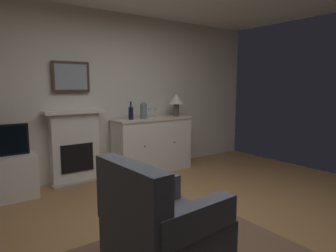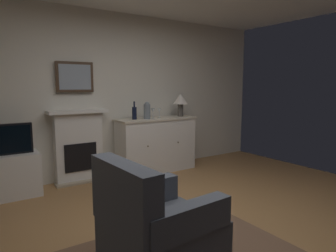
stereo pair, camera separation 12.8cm
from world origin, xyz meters
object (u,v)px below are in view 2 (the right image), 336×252
at_px(table_lamp, 180,101).
at_px(wine_bottle, 134,113).
at_px(framed_picture, 75,77).
at_px(wine_glass_center, 159,111).
at_px(sideboard_cabinet, 156,144).
at_px(armchair, 155,225).
at_px(fireplace_unit, 79,146).
at_px(wine_glass_left, 153,111).
at_px(tv_set, 6,140).
at_px(tv_cabinet, 9,176).
at_px(vase_decorative, 147,110).

xyz_separation_m(table_lamp, wine_bottle, (-0.91, 0.01, -0.17)).
bearing_deg(table_lamp, wine_bottle, 179.40).
bearing_deg(framed_picture, wine_glass_center, -11.22).
bearing_deg(sideboard_cabinet, framed_picture, 170.05).
bearing_deg(table_lamp, armchair, -129.52).
distance_m(fireplace_unit, wine_bottle, 1.00).
bearing_deg(table_lamp, wine_glass_left, -178.60).
distance_m(tv_set, armchair, 2.53).
bearing_deg(armchair, framed_picture, 85.79).
distance_m(wine_glass_left, tv_set, 2.19).
relative_size(wine_bottle, tv_set, 0.47).
relative_size(fireplace_unit, wine_glass_left, 6.67).
height_order(table_lamp, wine_bottle, table_lamp).
distance_m(table_lamp, wine_bottle, 0.93).
bearing_deg(wine_glass_center, framed_picture, 168.78).
bearing_deg(framed_picture, tv_cabinet, -167.99).
bearing_deg(wine_bottle, sideboard_cabinet, -1.37).
distance_m(sideboard_cabinet, armchair, 2.80).
distance_m(sideboard_cabinet, wine_bottle, 0.69).
bearing_deg(table_lamp, framed_picture, 172.86).
bearing_deg(wine_glass_left, framed_picture, 168.87).
bearing_deg(wine_glass_left, sideboard_cabinet, 11.83).
distance_m(framed_picture, wine_bottle, 1.05).
xyz_separation_m(fireplace_unit, table_lamp, (1.78, -0.18, 0.65)).
xyz_separation_m(wine_glass_center, tv_set, (-2.29, 0.03, -0.26)).
relative_size(wine_glass_left, tv_cabinet, 0.22).
bearing_deg(vase_decorative, tv_set, 178.83).
bearing_deg(armchair, table_lamp, 50.48).
height_order(sideboard_cabinet, wine_glass_center, wine_glass_center).
xyz_separation_m(vase_decorative, tv_cabinet, (-2.04, 0.06, -0.77)).
xyz_separation_m(sideboard_cabinet, tv_cabinet, (-2.24, 0.02, -0.17)).
xyz_separation_m(fireplace_unit, tv_set, (-0.97, -0.19, 0.23)).
xyz_separation_m(table_lamp, tv_set, (-2.75, -0.01, -0.42)).
bearing_deg(tv_cabinet, wine_bottle, -0.17).
distance_m(wine_bottle, wine_glass_left, 0.34).
bearing_deg(fireplace_unit, wine_bottle, -10.94).
height_order(fireplace_unit, vase_decorative, vase_decorative).
relative_size(wine_glass_center, tv_cabinet, 0.22).
relative_size(fireplace_unit, sideboard_cabinet, 0.80).
relative_size(framed_picture, table_lamp, 1.37).
relative_size(wine_glass_left, armchair, 0.18).
height_order(wine_bottle, tv_cabinet, wine_bottle).
bearing_deg(wine_bottle, table_lamp, -0.60).
relative_size(sideboard_cabinet, vase_decorative, 4.86).
xyz_separation_m(wine_glass_left, tv_set, (-2.18, 0.01, -0.26)).
bearing_deg(framed_picture, tv_set, -166.69).
height_order(wine_glass_center, armchair, wine_glass_center).
height_order(sideboard_cabinet, tv_set, tv_set).
height_order(wine_glass_center, tv_set, wine_glass_center).
relative_size(sideboard_cabinet, wine_glass_center, 8.28).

